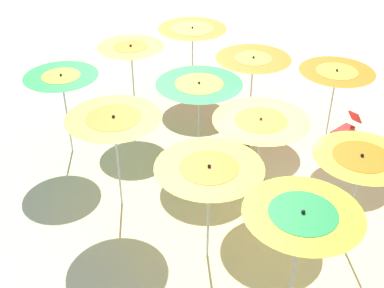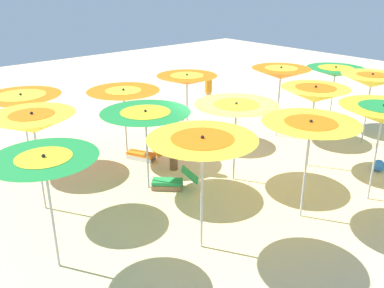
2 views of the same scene
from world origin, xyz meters
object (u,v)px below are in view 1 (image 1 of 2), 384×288
at_px(beach_umbrella_2, 336,76).
at_px(lounger_0, 345,129).
at_px(beach_umbrella_4, 192,34).
at_px(beach_umbrella_7, 260,126).
at_px(lounger_1, 250,127).
at_px(beachgoer_2, 247,126).
at_px(beach_umbrella_3, 253,63).
at_px(beach_umbrella_14, 62,81).
at_px(beach_umbrella_11, 302,222).
at_px(beach_umbrella_8, 199,89).
at_px(beach_umbrella_9, 131,53).
at_px(lounger_2, 206,157).
at_px(beach_umbrella_6, 360,165).
at_px(beach_umbrella_12, 209,175).
at_px(beach_umbrella_13, 114,125).

bearing_deg(beach_umbrella_2, lounger_0, -122.16).
xyz_separation_m(beach_umbrella_4, beach_umbrella_7, (-3.96, 4.58, 0.03)).
distance_m(lounger_1, beachgoer_2, 1.38).
xyz_separation_m(beach_umbrella_3, beach_umbrella_14, (3.94, 3.68, 0.20)).
relative_size(beach_umbrella_11, beach_umbrella_14, 1.05).
xyz_separation_m(beach_umbrella_4, lounger_1, (-2.80, 1.84, -1.80)).
height_order(beach_umbrella_8, beach_umbrella_9, beach_umbrella_9).
relative_size(beach_umbrella_14, lounger_1, 1.97).
bearing_deg(beach_umbrella_2, beach_umbrella_9, 12.65).
distance_m(beach_umbrella_4, lounger_1, 3.80).
bearing_deg(beach_umbrella_8, lounger_2, 134.14).
xyz_separation_m(beach_umbrella_6, beachgoer_2, (3.22, -2.41, -1.28)).
relative_size(beach_umbrella_9, lounger_1, 2.04).
bearing_deg(beach_umbrella_12, beach_umbrella_9, -44.26).
bearing_deg(lounger_2, beach_umbrella_3, -50.79).
bearing_deg(beach_umbrella_7, beach_umbrella_3, -67.24).
relative_size(beach_umbrella_4, beach_umbrella_14, 0.94).
distance_m(beach_umbrella_4, beach_umbrella_11, 9.54).
height_order(beach_umbrella_3, beach_umbrella_9, beach_umbrella_9).
distance_m(beach_umbrella_4, beach_umbrella_13, 6.43).
bearing_deg(beach_umbrella_4, lounger_0, 172.24).
height_order(beach_umbrella_9, beach_umbrella_12, beach_umbrella_9).
bearing_deg(beachgoer_2, beach_umbrella_4, 124.41).
xyz_separation_m(beach_umbrella_2, beach_umbrella_4, (4.96, -1.39, -0.12)).
height_order(beach_umbrella_3, lounger_1, beach_umbrella_3).
xyz_separation_m(beach_umbrella_7, lounger_2, (1.65, -0.69, -1.81)).
bearing_deg(beach_umbrella_9, beach_umbrella_14, 73.28).
distance_m(beach_umbrella_4, lounger_2, 4.86).
height_order(beach_umbrella_4, beach_umbrella_9, beach_umbrella_9).
bearing_deg(beach_umbrella_14, beach_umbrella_7, -175.93).
bearing_deg(beach_umbrella_12, beach_umbrella_2, -102.25).
xyz_separation_m(beach_umbrella_9, beach_umbrella_14, (0.69, 2.30, -0.02)).
distance_m(lounger_2, beachgoer_2, 1.38).
height_order(beach_umbrella_3, beach_umbrella_8, beach_umbrella_3).
relative_size(beach_umbrella_6, beach_umbrella_9, 0.99).
relative_size(beach_umbrella_4, beach_umbrella_7, 1.00).
height_order(beach_umbrella_7, beach_umbrella_11, beach_umbrella_11).
distance_m(beach_umbrella_3, lounger_0, 3.36).
relative_size(beach_umbrella_2, lounger_1, 1.92).
height_order(beach_umbrella_4, beach_umbrella_7, beach_umbrella_4).
bearing_deg(beach_umbrella_3, beach_umbrella_11, 116.58).
relative_size(beach_umbrella_4, beach_umbrella_6, 0.92).
bearing_deg(beach_umbrella_8, lounger_1, -120.51).
height_order(beach_umbrella_9, lounger_1, beach_umbrella_9).
bearing_deg(beach_umbrella_9, beach_umbrella_12, 135.74).
bearing_deg(beach_umbrella_9, beach_umbrella_4, -104.38).
bearing_deg(beach_umbrella_8, beach_umbrella_12, 118.03).
height_order(beach_umbrella_13, lounger_2, beach_umbrella_13).
height_order(beach_umbrella_4, beach_umbrella_13, beach_umbrella_13).
bearing_deg(beach_umbrella_6, beach_umbrella_11, 75.70).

